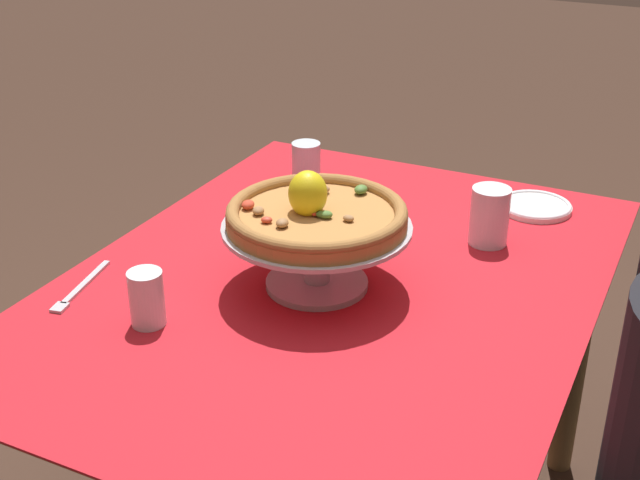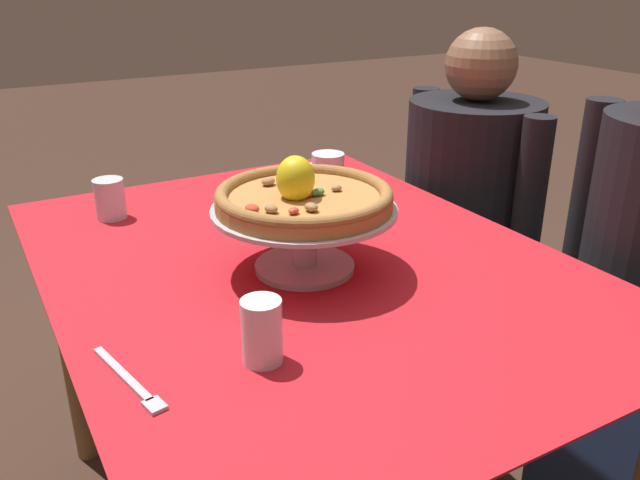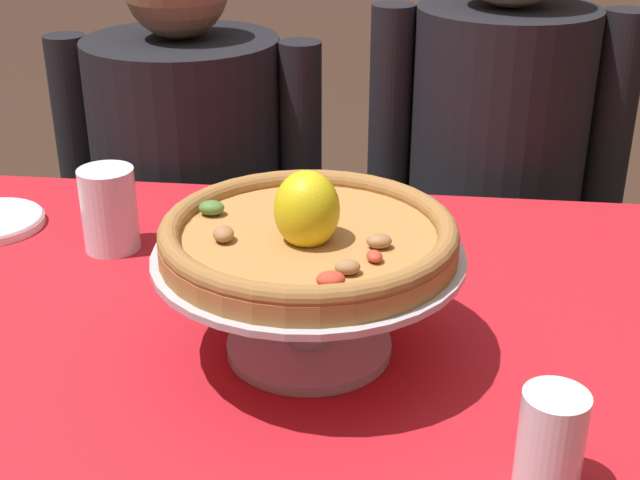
{
  "view_description": "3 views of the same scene",
  "coord_description": "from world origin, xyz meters",
  "px_view_note": "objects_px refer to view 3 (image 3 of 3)",
  "views": [
    {
      "loc": [
        1.3,
        0.6,
        1.52
      ],
      "look_at": [
        0.01,
        -0.02,
        0.82
      ],
      "focal_mm": 48.08,
      "sensor_mm": 36.0,
      "label": 1
    },
    {
      "loc": [
        1.05,
        -0.55,
        1.28
      ],
      "look_at": [
        0.06,
        0.0,
        0.8
      ],
      "focal_mm": 36.82,
      "sensor_mm": 36.0,
      "label": 2
    },
    {
      "loc": [
        0.15,
        -0.87,
        1.28
      ],
      "look_at": [
        0.04,
        0.03,
        0.85
      ],
      "focal_mm": 48.66,
      "sensor_mm": 36.0,
      "label": 3
    }
  ],
  "objects_px": {
    "pizza_stand": "(309,287)",
    "diner_left": "(193,224)",
    "water_glass_front_right": "(550,447)",
    "diner_right": "(490,224)",
    "pizza": "(308,234)",
    "water_glass_back_left": "(110,214)"
  },
  "relations": [
    {
      "from": "pizza_stand",
      "to": "diner_left",
      "type": "bearing_deg",
      "value": 115.08
    },
    {
      "from": "pizza",
      "to": "pizza_stand",
      "type": "bearing_deg",
      "value": 90.12
    },
    {
      "from": "diner_left",
      "to": "diner_right",
      "type": "relative_size",
      "value": 0.93
    },
    {
      "from": "water_glass_front_right",
      "to": "diner_right",
      "type": "bearing_deg",
      "value": 89.15
    },
    {
      "from": "water_glass_back_left",
      "to": "diner_right",
      "type": "xyz_separation_m",
      "value": [
        0.58,
        0.49,
        -0.2
      ]
    },
    {
      "from": "pizza",
      "to": "water_glass_back_left",
      "type": "bearing_deg",
      "value": 143.21
    },
    {
      "from": "diner_right",
      "to": "pizza",
      "type": "bearing_deg",
      "value": -109.79
    },
    {
      "from": "water_glass_back_left",
      "to": "diner_right",
      "type": "bearing_deg",
      "value": 40.07
    },
    {
      "from": "pizza",
      "to": "diner_right",
      "type": "distance_m",
      "value": 0.83
    },
    {
      "from": "water_glass_back_left",
      "to": "diner_left",
      "type": "height_order",
      "value": "diner_left"
    },
    {
      "from": "pizza_stand",
      "to": "water_glass_back_left",
      "type": "distance_m",
      "value": 0.4
    },
    {
      "from": "pizza_stand",
      "to": "diner_left",
      "type": "xyz_separation_m",
      "value": [
        -0.34,
        0.72,
        -0.26
      ]
    },
    {
      "from": "pizza",
      "to": "water_glass_back_left",
      "type": "distance_m",
      "value": 0.41
    },
    {
      "from": "pizza",
      "to": "diner_left",
      "type": "distance_m",
      "value": 0.86
    },
    {
      "from": "water_glass_front_right",
      "to": "pizza_stand",
      "type": "bearing_deg",
      "value": 140.53
    },
    {
      "from": "water_glass_back_left",
      "to": "water_glass_front_right",
      "type": "xyz_separation_m",
      "value": [
        0.57,
        -0.44,
        -0.01
      ]
    },
    {
      "from": "pizza",
      "to": "diner_left",
      "type": "xyz_separation_m",
      "value": [
        -0.34,
        0.72,
        -0.33
      ]
    },
    {
      "from": "pizza_stand",
      "to": "diner_left",
      "type": "relative_size",
      "value": 0.31
    },
    {
      "from": "diner_right",
      "to": "diner_left",
      "type": "bearing_deg",
      "value": -179.44
    },
    {
      "from": "water_glass_back_left",
      "to": "diner_right",
      "type": "height_order",
      "value": "diner_right"
    },
    {
      "from": "pizza_stand",
      "to": "pizza",
      "type": "distance_m",
      "value": 0.07
    },
    {
      "from": "pizza",
      "to": "water_glass_front_right",
      "type": "height_order",
      "value": "pizza"
    }
  ]
}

